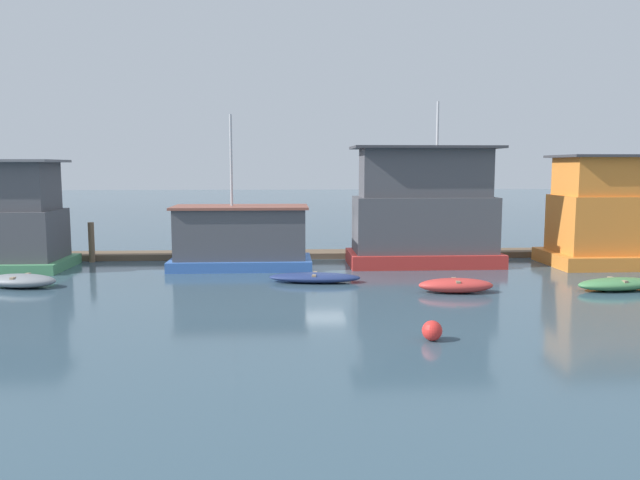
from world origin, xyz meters
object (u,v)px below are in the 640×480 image
(houseboat_red, at_px, (424,212))
(mooring_post_centre, at_px, (256,245))
(dinghy_red, at_px, (456,285))
(buoy_red, at_px, (432,331))
(houseboat_blue, at_px, (241,238))
(dinghy_navy, at_px, (315,277))
(dinghy_grey, at_px, (21,281))
(houseboat_orange, at_px, (617,215))
(mooring_post_far_right, at_px, (92,242))
(mooring_post_far_left, at_px, (370,246))
(dinghy_green, at_px, (617,284))

(houseboat_red, relative_size, mooring_post_centre, 4.97)
(dinghy_red, bearing_deg, buoy_red, -110.78)
(houseboat_blue, distance_m, dinghy_navy, 5.28)
(houseboat_red, bearing_deg, dinghy_grey, -164.78)
(houseboat_orange, height_order, dinghy_red, houseboat_orange)
(dinghy_red, distance_m, mooring_post_far_right, 18.21)
(houseboat_orange, xyz_separation_m, mooring_post_far_left, (-11.60, 2.39, -1.72))
(dinghy_navy, relative_size, dinghy_green, 1.13)
(houseboat_orange, distance_m, dinghy_red, 11.51)
(dinghy_green, relative_size, mooring_post_centre, 2.19)
(dinghy_green, bearing_deg, mooring_post_centre, 149.41)
(dinghy_green, xyz_separation_m, buoy_red, (-8.78, -6.51, 0.04))
(dinghy_navy, relative_size, mooring_post_far_right, 1.95)
(dinghy_grey, bearing_deg, houseboat_orange, 8.85)
(mooring_post_centre, bearing_deg, dinghy_navy, -66.17)
(dinghy_green, distance_m, buoy_red, 10.93)
(dinghy_green, bearing_deg, dinghy_navy, 168.58)
(dinghy_grey, xyz_separation_m, mooring_post_far_right, (0.81, 6.50, 0.73))
(houseboat_orange, height_order, mooring_post_far_left, houseboat_orange)
(dinghy_navy, distance_m, dinghy_red, 5.77)
(houseboat_orange, bearing_deg, mooring_post_far_right, 174.67)
(houseboat_red, xyz_separation_m, dinghy_green, (6.10, -6.60, -2.32))
(dinghy_grey, bearing_deg, mooring_post_far_right, 82.86)
(houseboat_orange, xyz_separation_m, dinghy_navy, (-14.75, -3.71, -2.24))
(houseboat_blue, distance_m, dinghy_grey, 9.52)
(houseboat_red, bearing_deg, mooring_post_centre, 167.31)
(houseboat_blue, bearing_deg, dinghy_navy, -50.39)
(dinghy_grey, distance_m, mooring_post_centre, 11.09)
(mooring_post_far_left, bearing_deg, buoy_red, -91.35)
(houseboat_orange, distance_m, dinghy_navy, 15.38)
(dinghy_navy, relative_size, mooring_post_far_left, 2.70)
(houseboat_red, distance_m, buoy_red, 13.57)
(dinghy_navy, distance_m, buoy_red, 9.28)
(mooring_post_far_left, height_order, buoy_red, mooring_post_far_left)
(mooring_post_centre, height_order, buoy_red, mooring_post_centre)
(mooring_post_far_right, height_order, mooring_post_far_left, mooring_post_far_right)
(mooring_post_far_right, height_order, buoy_red, mooring_post_far_right)
(mooring_post_far_right, bearing_deg, dinghy_red, -27.88)
(dinghy_red, height_order, buoy_red, buoy_red)
(dinghy_red, bearing_deg, dinghy_navy, 155.33)
(mooring_post_far_left, bearing_deg, dinghy_navy, -117.33)
(mooring_post_far_right, height_order, mooring_post_centre, mooring_post_far_right)
(dinghy_grey, xyz_separation_m, dinghy_navy, (11.66, 0.40, -0.07))
(houseboat_blue, xyz_separation_m, houseboat_orange, (18.03, -0.25, 1.03))
(dinghy_navy, relative_size, buoy_red, 6.94)
(mooring_post_far_right, bearing_deg, dinghy_green, -20.62)
(dinghy_grey, distance_m, dinghy_navy, 11.66)
(houseboat_red, relative_size, dinghy_red, 2.71)
(houseboat_blue, relative_size, dinghy_navy, 1.84)
(houseboat_red, height_order, mooring_post_far_right, houseboat_red)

